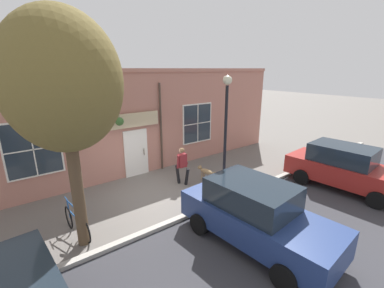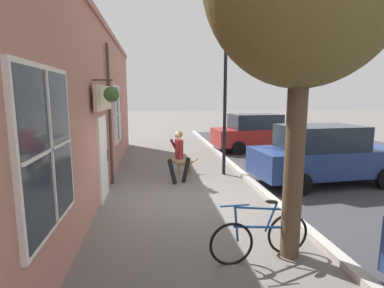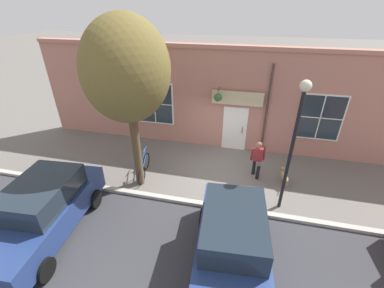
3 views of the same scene
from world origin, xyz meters
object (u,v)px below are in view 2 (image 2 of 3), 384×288
at_px(leaning_bicycle, 260,236).
at_px(pedestrian_walking, 179,152).
at_px(dog_on_leash, 183,163).
at_px(parked_car_mid_block, 324,155).
at_px(parked_car_far_end, 258,132).
at_px(street_lamp, 225,85).

bearing_deg(leaning_bicycle, pedestrian_walking, 101.89).
bearing_deg(pedestrian_walking, dog_on_leash, 78.49).
distance_m(parked_car_mid_block, parked_car_far_end, 5.52).
bearing_deg(dog_on_leash, parked_car_far_end, 44.23).
distance_m(pedestrian_walking, parked_car_far_end, 6.48).
distance_m(pedestrian_walking, leaning_bicycle, 4.51).
distance_m(leaning_bicycle, parked_car_mid_block, 5.07).
xyz_separation_m(parked_car_mid_block, parked_car_far_end, (-0.06, 5.52, 0.00)).
relative_size(dog_on_leash, street_lamp, 0.23).
height_order(leaning_bicycle, parked_car_far_end, parked_car_far_end).
relative_size(pedestrian_walking, leaning_bicycle, 0.92).
xyz_separation_m(leaning_bicycle, parked_car_mid_block, (3.33, 3.80, 0.50)).
xyz_separation_m(leaning_bicycle, street_lamp, (0.65, 5.23, 2.55)).
distance_m(leaning_bicycle, street_lamp, 5.85).
height_order(dog_on_leash, parked_car_far_end, parked_car_far_end).
bearing_deg(street_lamp, pedestrian_walking, -151.80).
bearing_deg(leaning_bicycle, street_lamp, 82.86).
bearing_deg(parked_car_mid_block, street_lamp, 151.91).
xyz_separation_m(pedestrian_walking, parked_car_mid_block, (4.25, -0.58, -0.06)).
height_order(parked_car_mid_block, street_lamp, street_lamp).
relative_size(parked_car_mid_block, street_lamp, 1.00).
height_order(leaning_bicycle, street_lamp, street_lamp).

